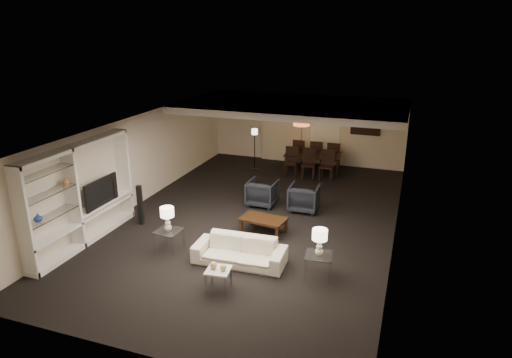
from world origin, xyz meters
The scene contains 35 objects.
floor centered at (0.00, 0.00, 0.00)m, with size 11.00×11.00×0.00m, color black.
ceiling centered at (0.00, 0.00, 2.50)m, with size 7.00×11.00×0.02m, color silver.
wall_back centered at (0.00, 5.50, 1.25)m, with size 7.00×0.02×2.50m, color beige.
wall_front centered at (0.00, -5.50, 1.25)m, with size 7.00×0.02×2.50m, color beige.
wall_left centered at (-3.50, 0.00, 1.25)m, with size 0.02×11.00×2.50m, color beige.
wall_right centered at (3.50, 0.00, 1.25)m, with size 0.02×11.00×2.50m, color beige.
ceiling_soffit centered at (0.00, 3.50, 2.40)m, with size 7.00×4.00×0.20m, color silver.
curtains centered at (-0.90, 5.42, 1.20)m, with size 1.50×0.12×2.40m, color beige.
door centered at (0.70, 5.47, 1.05)m, with size 0.90×0.05×2.10m, color silver.
painting centered at (2.10, 5.46, 1.55)m, with size 0.95×0.04×0.65m, color #142D38.
media_unit centered at (-3.31, -2.60, 1.18)m, with size 0.38×3.40×2.35m, color white, non-canonical shape.
pendant_light centered at (0.30, 3.50, 1.92)m, with size 0.52×0.52×0.24m, color #D8591E.
sofa centered at (0.45, -2.34, 0.29)m, with size 1.95×0.76×0.57m, color beige.
coffee_table centered at (0.45, -0.74, 0.19)m, with size 1.07×0.63×0.38m, color black, non-canonical shape.
armchair_left centered at (-0.15, 0.96, 0.36)m, with size 0.78×0.80×0.73m, color black.
armchair_right centered at (1.05, 0.96, 0.36)m, with size 0.78×0.80×0.73m, color black.
side_table_left centered at (-1.25, -2.34, 0.25)m, with size 0.54×0.54×0.50m, color silver, non-canonical shape.
side_table_right centered at (2.15, -2.34, 0.25)m, with size 0.54×0.54×0.50m, color white, non-canonical shape.
table_lamp_left centered at (-1.25, -2.34, 0.78)m, with size 0.30×0.30×0.55m, color beige, non-canonical shape.
table_lamp_right centered at (2.15, -2.34, 0.78)m, with size 0.30×0.30×0.55m, color beige, non-canonical shape.
marble_table centered at (0.45, -3.44, 0.22)m, with size 0.45×0.45×0.45m, color white, non-canonical shape.
gold_gourd_a centered at (0.35, -3.44, 0.52)m, with size 0.14×0.14×0.14m, color tan.
gold_gourd_b centered at (0.55, -3.44, 0.51)m, with size 0.13×0.13×0.13m, color #E0D076.
television centered at (-3.28, -2.07, 1.08)m, with size 0.15×1.15×0.66m, color black.
vase_blue centered at (-3.31, -3.88, 1.15)m, with size 0.18×0.18×0.18m, color #23379A.
vase_amber centered at (-3.31, -2.99, 1.64)m, with size 0.16×0.16×0.16m, color #AD6D39.
floor_speaker centered at (-2.65, -1.29, 0.52)m, with size 0.11×0.11×1.04m, color black.
dining_table centered at (0.54, 4.32, 0.33)m, with size 1.89×1.05×0.66m, color black.
chair_nl centered at (-0.06, 3.67, 0.49)m, with size 0.46×0.46×0.99m, color black, non-canonical shape.
chair_nm centered at (0.54, 3.67, 0.49)m, with size 0.46×0.46×0.99m, color black, non-canonical shape.
chair_nr centered at (1.14, 3.67, 0.49)m, with size 0.46×0.46×0.99m, color black, non-canonical shape.
chair_fl centered at (-0.06, 4.97, 0.49)m, with size 0.46×0.46×0.99m, color black, non-canonical shape.
chair_fm centered at (0.54, 4.97, 0.49)m, with size 0.46×0.46×0.99m, color black, non-canonical shape.
chair_fr centered at (1.14, 4.97, 0.49)m, with size 0.46×0.46×0.99m, color black, non-canonical shape.
floor_lamp centered at (-1.47, 4.04, 0.72)m, with size 0.21×0.21×1.44m, color black, non-canonical shape.
Camera 1 is at (3.65, -10.39, 4.87)m, focal length 32.00 mm.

